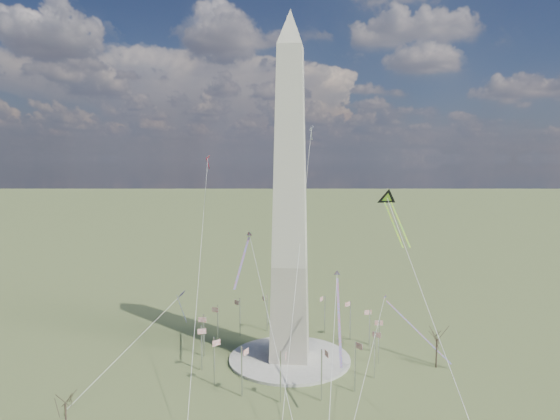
# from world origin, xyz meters

# --- Properties ---
(ground) EXTENTS (2000.00, 2000.00, 0.00)m
(ground) POSITION_xyz_m (0.00, 0.00, 0.00)
(ground) COLOR #4C5F2F
(ground) RESTS_ON ground
(plaza) EXTENTS (36.00, 36.00, 0.80)m
(plaza) POSITION_xyz_m (0.00, 0.00, 0.40)
(plaza) COLOR #BBB7AB
(plaza) RESTS_ON ground
(washington_monument) EXTENTS (15.56, 15.56, 100.00)m
(washington_monument) POSITION_xyz_m (0.00, 0.00, 47.95)
(washington_monument) COLOR #B3AD96
(washington_monument) RESTS_ON plaza
(flagpole_ring) EXTENTS (54.40, 54.40, 13.00)m
(flagpole_ring) POSITION_xyz_m (-0.00, -0.00, 7.27)
(flagpole_ring) COLOR silver
(flagpole_ring) RESTS_ON ground
(tree_near) EXTENTS (7.27, 7.27, 12.72)m
(tree_near) POSITION_xyz_m (42.17, -0.90, 9.07)
(tree_near) COLOR #433A29
(tree_near) RESTS_ON ground
(tree_far) EXTENTS (5.65, 5.65, 9.89)m
(tree_far) POSITION_xyz_m (-44.95, -44.65, 7.04)
(tree_far) COLOR #433A29
(tree_far) RESTS_ON ground
(person_west) EXTENTS (0.99, 0.99, 1.62)m
(person_west) POSITION_xyz_m (-48.74, -37.90, 0.81)
(person_west) COLOR gray
(person_west) RESTS_ON ground
(kite_delta_black) EXTENTS (8.61, 18.74, 15.25)m
(kite_delta_black) POSITION_xyz_m (28.86, 9.75, 46.78)
(kite_delta_black) COLOR black
(kite_delta_black) RESTS_ON ground
(kite_diamond_purple) EXTENTS (2.30, 3.44, 10.25)m
(kite_diamond_purple) POSITION_xyz_m (-32.61, -0.25, 17.94)
(kite_diamond_purple) COLOR navy
(kite_diamond_purple) RESTS_ON ground
(kite_streamer_left) EXTENTS (2.38, 24.58, 16.87)m
(kite_streamer_left) POSITION_xyz_m (13.90, -19.16, 23.62)
(kite_streamer_left) COLOR red
(kite_streamer_left) RESTS_ON ground
(kite_streamer_mid) EXTENTS (2.17, 18.70, 12.83)m
(kite_streamer_mid) POSITION_xyz_m (-12.60, -4.87, 32.72)
(kite_streamer_mid) COLOR red
(kite_streamer_mid) RESTS_ON ground
(kite_streamer_right) EXTENTS (18.70, 16.03, 15.99)m
(kite_streamer_right) POSITION_xyz_m (34.73, 7.70, 11.13)
(kite_streamer_right) COLOR red
(kite_streamer_right) RESTS_ON ground
(kite_small_red) EXTENTS (1.48, 2.32, 5.14)m
(kite_small_red) POSITION_xyz_m (-33.55, 37.81, 59.48)
(kite_small_red) COLOR red
(kite_small_red) RESTS_ON ground
(kite_small_white) EXTENTS (1.57, 1.95, 5.11)m
(kite_small_white) POSITION_xyz_m (4.29, 40.00, 70.10)
(kite_small_white) COLOR white
(kite_small_white) RESTS_ON ground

